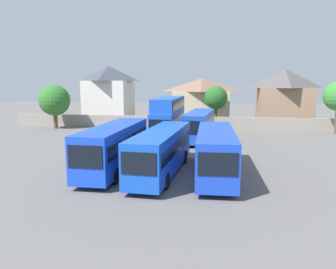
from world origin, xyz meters
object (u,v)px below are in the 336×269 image
bus_3 (216,150)px  bus_4 (169,116)px  bus_2 (162,149)px  house_terrace_right (284,96)px  house_terrace_centre (202,100)px  house_terrace_left (109,93)px  tree_behind_wall (55,100)px  bus_5 (199,124)px  tree_right_of_lot (216,98)px  bus_1 (115,145)px

bus_3 → bus_4: bus_4 is taller
bus_2 → house_terrace_right: 35.56m
bus_2 → house_terrace_centre: 32.50m
bus_3 → house_terrace_left: 38.44m
tree_behind_wall → house_terrace_centre: bearing=26.2°
bus_3 → tree_behind_wall: 32.53m
bus_5 → tree_behind_wall: tree_behind_wall is taller
bus_3 → tree_behind_wall: tree_behind_wall is taller
house_terrace_right → tree_behind_wall: house_terrace_right is taller
bus_5 → house_terrace_right: bearing=148.5°
bus_5 → house_terrace_centre: size_ratio=1.10×
bus_5 → tree_right_of_lot: 13.02m
bus_1 → bus_3: 7.80m
bus_2 → bus_5: bus_5 is taller
bus_1 → house_terrace_left: bearing=-160.0°
bus_3 → house_terrace_left: house_terrace_left is taller
bus_4 → house_terrace_right: (16.40, 17.11, 1.73)m
bus_3 → bus_5: bearing=-173.7°
bus_5 → bus_2: bearing=-2.8°
bus_1 → bus_2: (3.81, -0.40, -0.11)m
house_terrace_centre → tree_right_of_lot: (2.42, -4.93, 0.60)m
bus_3 → house_terrace_left: bearing=-151.5°
bus_2 → house_terrace_left: house_terrace_left is taller
house_terrace_centre → tree_behind_wall: (-21.18, -10.43, 0.33)m
bus_5 → tree_right_of_lot: tree_right_of_lot is taller
house_terrace_left → tree_behind_wall: 12.10m
bus_4 → tree_behind_wall: bearing=-109.9°
bus_2 → tree_behind_wall: bearing=-134.3°
bus_1 → house_terrace_centre: (5.02, 32.01, 1.84)m
bus_4 → tree_behind_wall: size_ratio=1.79×
bus_2 → house_terrace_left: size_ratio=1.22×
bus_5 → tree_right_of_lot: (1.74, 12.66, 2.50)m
bus_4 → tree_right_of_lot: size_ratio=1.85×
tree_behind_wall → tree_right_of_lot: bearing=13.1°
bus_2 → house_terrace_right: (14.57, 32.33, 2.67)m
bus_3 → bus_1: bearing=-94.0°
house_terrace_left → tree_right_of_lot: 19.85m
bus_2 → house_terrace_right: house_terrace_right is taller
house_terrace_right → bus_5: bearing=-125.9°
bus_1 → house_terrace_left: (-11.58, 32.76, 2.94)m
bus_2 → bus_3: (3.99, 0.10, 0.02)m
house_terrace_centre → tree_right_of_lot: bearing=-63.9°
bus_1 → bus_4: size_ratio=0.97×
bus_4 → house_terrace_right: bearing=136.8°
tree_behind_wall → tree_right_of_lot: tree_behind_wall is taller
house_terrace_left → house_terrace_right: bearing=-1.6°
tree_behind_wall → bus_1: bearing=-53.2°
bus_1 → house_terrace_left: size_ratio=1.16×
bus_4 → house_terrace_right: 23.77m
bus_2 → bus_1: bearing=-92.6°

